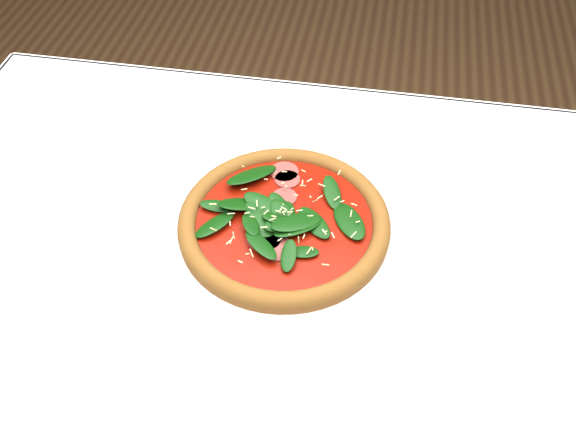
# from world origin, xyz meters

# --- Properties ---
(dining_table) EXTENTS (1.21, 0.81, 0.75)m
(dining_table) POSITION_xyz_m (0.00, 0.00, 0.65)
(dining_table) COLOR white
(dining_table) RESTS_ON ground
(plate) EXTENTS (0.34, 0.34, 0.01)m
(plate) POSITION_xyz_m (-0.02, 0.05, 0.76)
(plate) COLOR silver
(plate) RESTS_ON dining_table
(pizza) EXTENTS (0.33, 0.33, 0.04)m
(pizza) POSITION_xyz_m (-0.02, 0.05, 0.78)
(pizza) COLOR brown
(pizza) RESTS_ON plate
(saucer_far) EXTENTS (0.12, 0.12, 0.01)m
(saucer_far) POSITION_xyz_m (0.34, 0.32, 0.76)
(saucer_far) COLOR silver
(saucer_far) RESTS_ON dining_table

